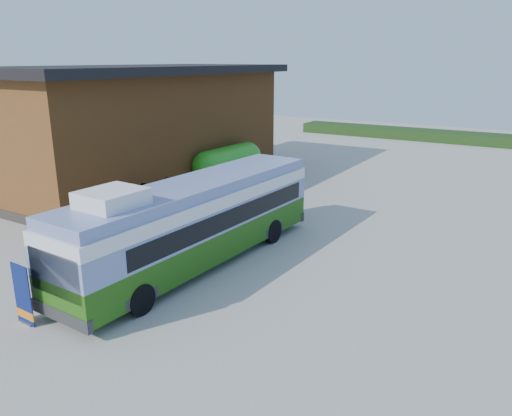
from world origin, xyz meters
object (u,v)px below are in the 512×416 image
Objects in this scene: bus at (195,220)px; picnic_table at (226,229)px; person_a at (168,191)px; slurry_tanker at (228,162)px; person_b at (143,198)px; banner at (23,300)px.

picnic_table is at bearing 101.75° from bus.
bus is 8.20× the size of person_a.
slurry_tanker is at bearing 67.26° from person_a.
person_b is at bearing -87.28° from slurry_tanker.
bus is 9.01m from person_a.
slurry_tanker is at bearing 137.79° from picnic_table.
person_b is 7.97m from slurry_tanker.
slurry_tanker reaches higher than person_a.
bus reaches higher than picnic_table.
bus reaches higher than person_b.
person_b reaches higher than person_a.
picnic_table is 1.03× the size of person_a.
person_a is at bearing -87.22° from slurry_tanker.
person_a is 6.06m from slurry_tanker.
picnic_table is at bearing -50.33° from person_a.
bus is 6.79m from banner.
picnic_table is 6.38m from person_b.
bus reaches higher than person_a.
banner is at bearing -90.69° from person_a.
slurry_tanker is (-0.00, 7.95, 0.58)m from person_b.
picnic_table is 0.25× the size of slurry_tanker.
slurry_tanker is (-6.67, 11.99, -0.47)m from bus.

